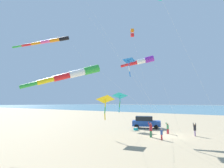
{
  "coord_description": "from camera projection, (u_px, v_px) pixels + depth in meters",
  "views": [
    {
      "loc": [
        22.77,
        8.78,
        4.01
      ],
      "look_at": [
        3.65,
        -5.55,
        6.36
      ],
      "focal_mm": 30.23,
      "sensor_mm": 36.0,
      "label": 1
    }
  ],
  "objects": [
    {
      "name": "kite_box_white_trailing",
      "position": [
        132.0,
        33.0,
        32.0
      ],
      "size": [
        1.76,
        5.3,
        16.45
      ],
      "color": "orange",
      "rests_on": "ground_plane"
    },
    {
      "name": "kite_windsock_green_low_center",
      "position": [
        73.0,
        74.0,
        17.3
      ],
      "size": [
        17.78,
        6.74,
        7.66
      ],
      "color": "green",
      "rests_on": "ground_plane"
    },
    {
      "name": "person_adult_flyer",
      "position": [
        151.0,
        129.0,
        21.87
      ],
      "size": [
        0.53,
        0.42,
        1.72
      ],
      "color": "#3D7F51",
      "rests_on": "ground_plane"
    },
    {
      "name": "ground_plane",
      "position": [
        166.0,
        135.0,
        22.98
      ],
      "size": [
        600.0,
        600.0,
        0.0
      ],
      "primitive_type": "plane",
      "color": "tan"
    },
    {
      "name": "cooler_box",
      "position": [
        136.0,
        129.0,
        27.26
      ],
      "size": [
        0.62,
        0.42,
        0.42
      ],
      "color": "#1EB7C6",
      "rests_on": "ground_plane"
    },
    {
      "name": "person_bystander_far",
      "position": [
        168.0,
        128.0,
        24.21
      ],
      "size": [
        0.34,
        0.44,
        1.42
      ],
      "color": "#B72833",
      "rests_on": "ground_plane"
    },
    {
      "name": "kite_delta_long_streamer_right",
      "position": [
        120.0,
        96.0,
        30.36
      ],
      "size": [
        3.75,
        3.77,
        5.62
      ],
      "color": "#1EB7C6",
      "rests_on": "ground_plane"
    },
    {
      "name": "kite_windsock_long_streamer_left",
      "position": [
        142.0,
        61.0,
        26.77
      ],
      "size": [
        4.28,
        7.09,
        10.62
      ],
      "color": "purple",
      "rests_on": "ground_plane"
    },
    {
      "name": "kite_delta_rainbow_low_near",
      "position": [
        129.0,
        61.0,
        24.65
      ],
      "size": [
        3.43,
        4.69,
        9.84
      ],
      "color": "blue",
      "rests_on": "ground_plane"
    },
    {
      "name": "kite_windsock_black_fish_shape",
      "position": [
        49.0,
        41.0,
        25.45
      ],
      "size": [
        7.92,
        14.75,
        12.99
      ],
      "color": "black",
      "rests_on": "ground_plane"
    },
    {
      "name": "person_child_green_jacket",
      "position": [
        162.0,
        133.0,
        20.28
      ],
      "size": [
        0.47,
        0.46,
        1.31
      ],
      "color": "#B72833",
      "rests_on": "ground_plane"
    },
    {
      "name": "parked_car",
      "position": [
        146.0,
        122.0,
        29.53
      ],
      "size": [
        3.46,
        4.68,
        1.85
      ],
      "color": "#1E479E",
      "rests_on": "ground_plane"
    },
    {
      "name": "kite_delta_yellow_midlevel",
      "position": [
        105.0,
        100.0,
        21.91
      ],
      "size": [
        8.7,
        2.08,
        4.86
      ],
      "color": "yellow",
      "rests_on": "ground_plane"
    },
    {
      "name": "person_child_grey_jacket",
      "position": [
        195.0,
        129.0,
        22.61
      ],
      "size": [
        0.53,
        0.45,
        1.55
      ],
      "color": "#8E6B9E",
      "rests_on": "ground_plane"
    }
  ]
}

